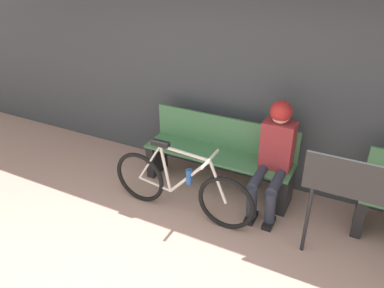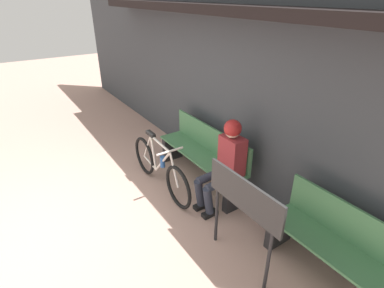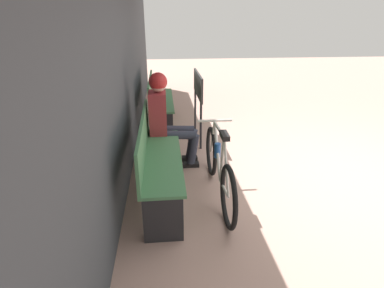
# 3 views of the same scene
# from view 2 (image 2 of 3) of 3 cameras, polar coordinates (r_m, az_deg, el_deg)

# --- Properties ---
(ground_plane) EXTENTS (24.00, 24.00, 0.00)m
(ground_plane) POSITION_cam_2_polar(r_m,az_deg,el_deg) (4.20, -26.49, -16.24)
(ground_plane) COLOR tan
(storefront_wall) EXTENTS (12.00, 0.56, 3.20)m
(storefront_wall) POSITION_cam_2_polar(r_m,az_deg,el_deg) (4.38, 7.06, 13.29)
(storefront_wall) COLOR #3D4247
(storefront_wall) RESTS_ON ground_plane
(park_bench_near) EXTENTS (1.78, 0.42, 0.88)m
(park_bench_near) POSITION_cam_2_polar(r_m,az_deg,el_deg) (4.64, 2.06, -2.25)
(park_bench_near) COLOR #477F51
(park_bench_near) RESTS_ON ground_plane
(bicycle) EXTENTS (1.68, 0.40, 0.85)m
(bicycle) POSITION_cam_2_polar(r_m,az_deg,el_deg) (4.49, -6.18, -4.61)
(bicycle) COLOR black
(bicycle) RESTS_ON ground_plane
(person_seated) EXTENTS (0.34, 0.64, 1.26)m
(person_seated) POSITION_cam_2_polar(r_m,az_deg,el_deg) (3.96, 6.47, -2.86)
(person_seated) COLOR #2D3342
(person_seated) RESTS_ON ground_plane
(park_bench_far) EXTENTS (1.75, 0.42, 0.88)m
(park_bench_far) POSITION_cam_2_polar(r_m,az_deg,el_deg) (3.38, 28.43, -19.08)
(park_bench_far) COLOR #477F51
(park_bench_far) RESTS_ON ground_plane
(signboard) EXTENTS (1.01, 0.04, 1.09)m
(signboard) POSITION_cam_2_polar(r_m,az_deg,el_deg) (3.06, 9.73, -10.84)
(signboard) COLOR #232326
(signboard) RESTS_ON ground_plane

